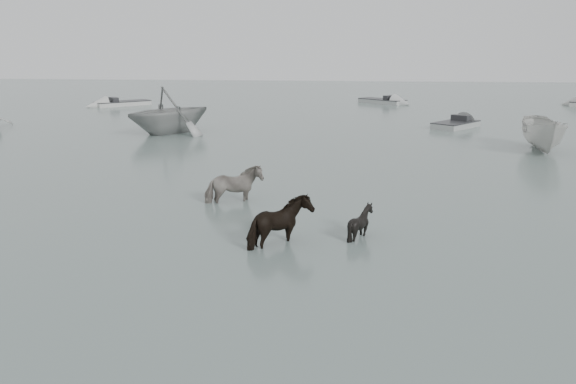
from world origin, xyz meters
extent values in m
plane|color=#55645D|center=(0.00, 0.00, 0.00)|extent=(140.00, 140.00, 0.00)
imported|color=black|center=(0.04, 3.12, 0.78)|extent=(2.04, 1.55, 1.57)
imported|color=black|center=(2.07, -0.75, 0.77)|extent=(1.71, 1.85, 1.53)
imported|color=black|center=(4.09, 0.14, 0.54)|extent=(1.21, 1.14, 1.09)
imported|color=#979A98|center=(-6.71, 17.63, 1.42)|extent=(7.01, 7.13, 2.85)
imported|color=beige|center=(13.16, 14.00, 0.90)|extent=(2.23, 4.80, 1.79)
camera|label=1|loc=(3.70, -14.29, 4.96)|focal=35.00mm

